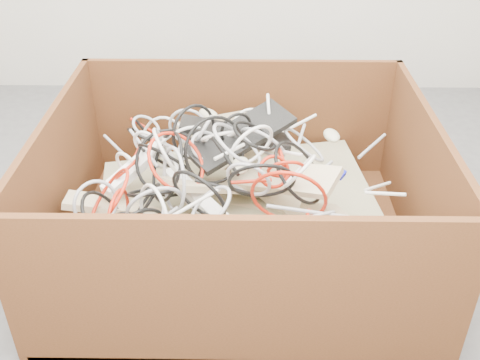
{
  "coord_description": "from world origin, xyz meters",
  "views": [
    {
      "loc": [
        0.08,
        -1.72,
        1.41
      ],
      "look_at": [
        0.05,
        -0.01,
        0.3
      ],
      "focal_mm": 42.3,
      "sensor_mm": 36.0,
      "label": 1
    }
  ],
  "objects_px": {
    "cardboard_box": "(235,220)",
    "power_strip_right": "(194,196)",
    "vga_plug": "(338,173)",
    "power_strip_left": "(135,168)"
  },
  "relations": [
    {
      "from": "vga_plug",
      "to": "power_strip_left",
      "type": "bearing_deg",
      "value": -147.23
    },
    {
      "from": "vga_plug",
      "to": "power_strip_right",
      "type": "bearing_deg",
      "value": -132.01
    },
    {
      "from": "power_strip_right",
      "to": "vga_plug",
      "type": "relative_size",
      "value": 6.56
    },
    {
      "from": "cardboard_box",
      "to": "power_strip_left",
      "type": "xyz_separation_m",
      "value": [
        -0.35,
        0.01,
        0.22
      ]
    },
    {
      "from": "power_strip_left",
      "to": "power_strip_right",
      "type": "distance_m",
      "value": 0.26
    },
    {
      "from": "power_strip_left",
      "to": "power_strip_right",
      "type": "height_order",
      "value": "power_strip_left"
    },
    {
      "from": "cardboard_box",
      "to": "power_strip_left",
      "type": "bearing_deg",
      "value": 177.94
    },
    {
      "from": "cardboard_box",
      "to": "power_strip_right",
      "type": "bearing_deg",
      "value": -136.69
    },
    {
      "from": "vga_plug",
      "to": "cardboard_box",
      "type": "bearing_deg",
      "value": -145.5
    },
    {
      "from": "cardboard_box",
      "to": "power_strip_right",
      "type": "height_order",
      "value": "cardboard_box"
    }
  ]
}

